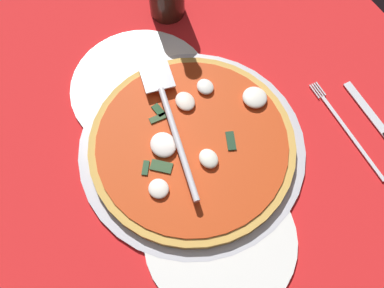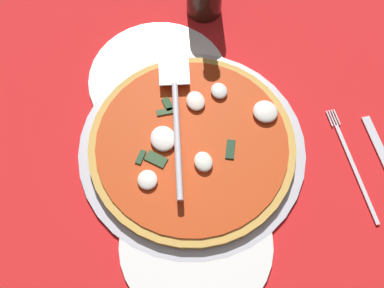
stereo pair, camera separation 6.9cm
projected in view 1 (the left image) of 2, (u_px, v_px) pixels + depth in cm
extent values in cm
cube|color=red|center=(181.00, 146.00, 71.97)|extent=(94.58, 94.58, 0.80)
cylinder|color=#B6B8C2|center=(192.00, 148.00, 70.81)|extent=(36.92, 36.92, 1.02)
cylinder|color=white|center=(220.00, 239.00, 64.54)|extent=(22.87, 22.87, 1.00)
cylinder|color=white|center=(141.00, 87.00, 75.71)|extent=(24.53, 24.53, 1.00)
cylinder|color=gold|center=(192.00, 145.00, 69.73)|extent=(33.32, 33.32, 1.37)
cylinder|color=#C63D14|center=(192.00, 143.00, 68.97)|extent=(30.84, 30.84, 0.30)
ellipsoid|color=silver|center=(205.00, 87.00, 72.56)|extent=(3.17, 2.72, 1.08)
ellipsoid|color=white|center=(159.00, 189.00, 65.03)|extent=(3.27, 3.05, 1.02)
ellipsoid|color=white|center=(209.00, 159.00, 66.97)|extent=(3.46, 2.83, 1.24)
ellipsoid|color=white|center=(164.00, 145.00, 67.86)|extent=(4.51, 4.03, 1.36)
ellipsoid|color=#F1E2CE|center=(185.00, 101.00, 71.37)|extent=(3.79, 3.06, 1.10)
ellipsoid|color=white|center=(254.00, 96.00, 71.67)|extent=(4.18, 4.04, 1.29)
cube|color=#133818|center=(159.00, 110.00, 71.10)|extent=(2.64, 1.53, 0.30)
cube|color=#264524|center=(161.00, 166.00, 66.93)|extent=(3.59, 3.65, 0.30)
cube|color=#1E4123|center=(146.00, 168.00, 66.83)|extent=(2.49, 2.17, 0.30)
cube|color=#2A4523|center=(158.00, 118.00, 70.50)|extent=(1.28, 2.98, 0.30)
cube|color=#18371F|center=(231.00, 141.00, 68.77)|extent=(3.53, 2.53, 0.30)
cube|color=silver|center=(155.00, 71.00, 72.74)|extent=(8.84, 6.76, 0.30)
cylinder|color=silver|center=(178.00, 142.00, 66.81)|extent=(19.72, 5.55, 1.00)
cube|color=white|center=(364.00, 132.00, 72.30)|extent=(17.08, 12.81, 0.60)
cube|color=silver|center=(352.00, 137.00, 71.40)|extent=(17.27, 1.58, 0.25)
cube|color=silver|center=(321.00, 89.00, 75.32)|extent=(3.01, 0.39, 0.25)
cube|color=silver|center=(319.00, 90.00, 75.24)|extent=(3.01, 0.39, 0.25)
cube|color=silver|center=(316.00, 91.00, 75.16)|extent=(3.01, 0.39, 0.25)
cube|color=silver|center=(314.00, 92.00, 75.07)|extent=(3.01, 0.39, 0.25)
cube|color=silver|center=(368.00, 111.00, 73.44)|extent=(12.77, 2.12, 0.25)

